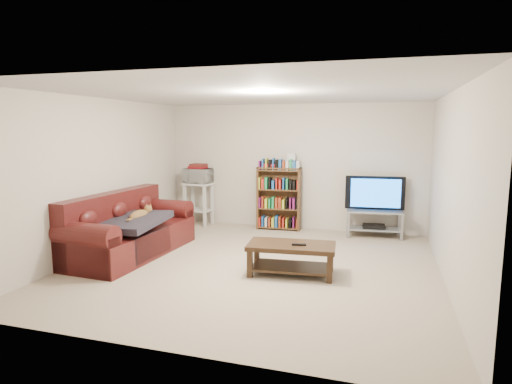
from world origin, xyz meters
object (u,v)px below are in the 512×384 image
(coffee_table, at_px, (291,253))
(tv_stand, at_px, (374,219))
(bookshelf, at_px, (279,197))
(sofa, at_px, (127,233))

(coffee_table, bearing_deg, tv_stand, 62.41)
(coffee_table, distance_m, bookshelf, 2.62)
(tv_stand, bearing_deg, coffee_table, -117.67)
(coffee_table, relative_size, tv_stand, 1.19)
(coffee_table, height_order, tv_stand, tv_stand)
(bookshelf, bearing_deg, tv_stand, -5.01)
(sofa, bearing_deg, coffee_table, -1.09)
(sofa, height_order, bookshelf, bookshelf)
(sofa, distance_m, tv_stand, 4.26)
(sofa, bearing_deg, bookshelf, 54.11)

